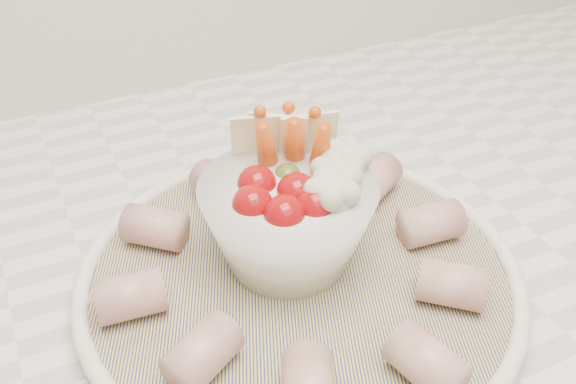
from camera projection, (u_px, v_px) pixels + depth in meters
name	position (u px, v px, depth m)	size (l,w,h in m)	color
serving_platter	(300.00, 275.00, 0.47)	(0.42, 0.42, 0.02)	navy
veggie_bowl	(291.00, 214.00, 0.45)	(0.13, 0.13, 0.11)	white
cured_meat_rolls	(299.00, 255.00, 0.46)	(0.27, 0.28, 0.03)	#AA504E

